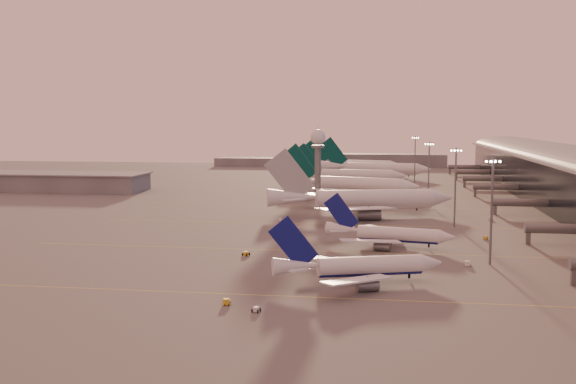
# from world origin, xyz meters

# --- Properties ---
(ground) EXTENTS (700.00, 700.00, 0.00)m
(ground) POSITION_xyz_m (0.00, 0.00, 0.00)
(ground) COLOR #575454
(ground) RESTS_ON ground
(taxiway_markings) EXTENTS (180.00, 185.25, 0.02)m
(taxiway_markings) POSITION_xyz_m (30.00, 56.00, 0.01)
(taxiway_markings) COLOR #D1C449
(taxiway_markings) RESTS_ON ground
(hangar) EXTENTS (82.00, 27.00, 8.50)m
(hangar) POSITION_xyz_m (-120.00, 140.00, 4.32)
(hangar) COLOR slate
(hangar) RESTS_ON ground
(radar_tower) EXTENTS (6.40, 6.40, 31.10)m
(radar_tower) POSITION_xyz_m (5.00, 120.00, 20.95)
(radar_tower) COLOR slate
(radar_tower) RESTS_ON ground
(mast_a) EXTENTS (3.60, 0.56, 25.00)m
(mast_a) POSITION_xyz_m (58.00, 0.00, 13.74)
(mast_a) COLOR slate
(mast_a) RESTS_ON ground
(mast_b) EXTENTS (3.60, 0.56, 25.00)m
(mast_b) POSITION_xyz_m (55.00, 55.00, 13.74)
(mast_b) COLOR slate
(mast_b) RESTS_ON ground
(mast_c) EXTENTS (3.60, 0.56, 25.00)m
(mast_c) POSITION_xyz_m (50.00, 110.00, 13.74)
(mast_c) COLOR slate
(mast_c) RESTS_ON ground
(mast_d) EXTENTS (3.60, 0.56, 25.00)m
(mast_d) POSITION_xyz_m (48.00, 200.00, 13.74)
(mast_d) COLOR slate
(mast_d) RESTS_ON ground
(distant_horizon) EXTENTS (165.00, 37.50, 9.00)m
(distant_horizon) POSITION_xyz_m (2.62, 325.14, 3.89)
(distant_horizon) COLOR slate
(distant_horizon) RESTS_ON ground
(narrowbody_near) EXTENTS (35.74, 28.04, 14.47)m
(narrowbody_near) POSITION_xyz_m (28.41, -22.36, 2.93)
(narrowbody_near) COLOR silver
(narrowbody_near) RESTS_ON ground
(narrowbody_mid) EXTENTS (35.19, 27.79, 13.92)m
(narrowbody_mid) POSITION_xyz_m (34.60, 19.18, 2.82)
(narrowbody_mid) COLOR silver
(narrowbody_mid) RESTS_ON ground
(widebody_white) EXTENTS (66.29, 52.44, 23.83)m
(widebody_white) POSITION_xyz_m (25.17, 77.68, 4.13)
(widebody_white) COLOR silver
(widebody_white) RESTS_ON ground
(greentail_a) EXTENTS (62.05, 49.44, 23.08)m
(greentail_a) POSITION_xyz_m (17.56, 134.19, 4.08)
(greentail_a) COLOR silver
(greentail_a) RESTS_ON ground
(greentail_b) EXTENTS (59.31, 47.75, 21.54)m
(greentail_b) POSITION_xyz_m (14.27, 187.78, 3.80)
(greentail_b) COLOR silver
(greentail_b) RESTS_ON ground
(greentail_c) EXTENTS (64.90, 52.09, 23.64)m
(greentail_c) POSITION_xyz_m (26.56, 230.35, 4.18)
(greentail_c) COLOR silver
(greentail_c) RESTS_ON ground
(greentail_d) EXTENTS (62.13, 49.80, 22.70)m
(greentail_d) POSITION_xyz_m (12.80, 260.91, 4.01)
(greentail_d) COLOR silver
(greentail_d) RESTS_ON ground
(gsv_truck_a) EXTENTS (6.33, 4.22, 2.41)m
(gsv_truck_a) POSITION_xyz_m (5.72, -42.62, 1.23)
(gsv_truck_a) COLOR gold
(gsv_truck_a) RESTS_ON ground
(gsv_tug_near) EXTENTS (2.42, 3.34, 0.86)m
(gsv_tug_near) POSITION_xyz_m (11.55, -46.47, 0.44)
(gsv_tug_near) COLOR silver
(gsv_tug_near) RESTS_ON ground
(gsv_catering_a) EXTENTS (5.67, 2.74, 4.64)m
(gsv_catering_a) POSITION_xyz_m (52.86, -2.59, 2.32)
(gsv_catering_a) COLOR silver
(gsv_catering_a) RESTS_ON ground
(gsv_tug_mid) EXTENTS (3.91, 3.11, 0.97)m
(gsv_tug_mid) POSITION_xyz_m (-0.49, 1.42, 0.50)
(gsv_tug_mid) COLOR gold
(gsv_tug_mid) RESTS_ON ground
(gsv_truck_b) EXTENTS (5.56, 3.63, 2.11)m
(gsv_truck_b) POSITION_xyz_m (61.93, 33.16, 1.08)
(gsv_truck_b) COLOR gold
(gsv_truck_b) RESTS_ON ground
(gsv_truck_c) EXTENTS (4.06, 5.17, 2.00)m
(gsv_truck_c) POSITION_xyz_m (-0.93, 59.66, 1.02)
(gsv_truck_c) COLOR silver
(gsv_truck_c) RESTS_ON ground
(gsv_catering_b) EXTENTS (5.88, 3.98, 4.43)m
(gsv_catering_b) POSITION_xyz_m (68.50, 71.32, 2.21)
(gsv_catering_b) COLOR silver
(gsv_catering_b) RESTS_ON ground
(gsv_tug_far) EXTENTS (3.83, 4.18, 1.03)m
(gsv_tug_far) POSITION_xyz_m (26.77, 104.58, 0.53)
(gsv_tug_far) COLOR silver
(gsv_tug_far) RESTS_ON ground
(gsv_truck_d) EXTENTS (3.97, 6.46, 2.46)m
(gsv_truck_d) POSITION_xyz_m (-12.36, 132.45, 1.25)
(gsv_truck_d) COLOR silver
(gsv_truck_d) RESTS_ON ground
(gsv_tug_hangar) EXTENTS (3.40, 2.29, 0.91)m
(gsv_tug_hangar) POSITION_xyz_m (42.42, 161.56, 0.47)
(gsv_tug_hangar) COLOR gold
(gsv_tug_hangar) RESTS_ON ground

